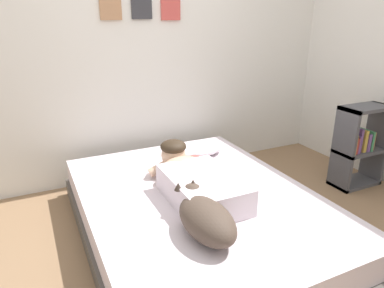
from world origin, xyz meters
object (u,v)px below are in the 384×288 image
bed (198,215)px  pillow (195,149)px  person_lying (194,178)px  bookshelf (359,145)px  cell_phone (184,184)px  coffee_cup (195,161)px  dog (205,216)px

bed → pillow: size_ratio=4.02×
bed → person_lying: person_lying is taller
person_lying → bookshelf: size_ratio=1.23×
cell_phone → bookshelf: 1.70m
bed → bookshelf: size_ratio=2.79×
coffee_cup → bookshelf: (1.47, -0.36, 0.02)m
bed → coffee_cup: 0.54m
coffee_cup → bookshelf: size_ratio=0.17×
person_lying → dog: size_ratio=1.60×
pillow → cell_phone: (-0.33, -0.49, -0.05)m
dog → coffee_cup: bearing=67.1°
pillow → person_lying: bearing=-116.6°
pillow → cell_phone: pillow is taller
dog → cell_phone: 0.62m
coffee_cup → cell_phone: bearing=-129.2°
pillow → coffee_cup: 0.23m
bed → person_lying: size_ratio=2.27×
pillow → coffee_cup: size_ratio=4.16×
cell_phone → bed: bearing=-80.2°
dog → bed: bearing=67.8°
person_lying → pillow: bearing=63.4°
pillow → bookshelf: bearing=-22.6°
person_lying → bookshelf: bearing=1.9°
cell_phone → person_lying: bearing=-84.9°
person_lying → coffee_cup: bearing=62.7°
person_lying → cell_phone: person_lying is taller
pillow → cell_phone: size_ratio=3.71×
person_lying → cell_phone: bearing=95.1°
bookshelf → pillow: bearing=157.4°
dog → bookshelf: 1.91m
person_lying → cell_phone: size_ratio=6.57×
bed → pillow: 0.76m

